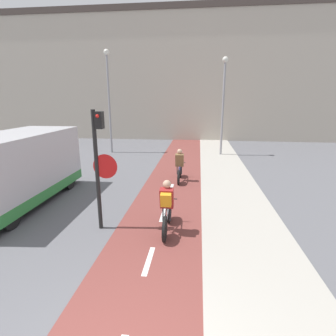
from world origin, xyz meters
TOP-DOWN VIEW (x-y plane):
  - building_row_background at (0.00, 23.80)m, footprint 60.00×5.20m
  - traffic_light_pole at (-1.57, 4.42)m, footprint 0.67×0.25m
  - street_lamp_far at (-4.88, 15.13)m, footprint 0.36×0.36m
  - street_lamp_sidewalk at (2.53, 15.07)m, footprint 0.36×0.36m
  - cyclist_near at (0.25, 4.42)m, footprint 0.46×1.75m
  - cyclist_far at (0.25, 9.12)m, footprint 0.46×1.72m
  - van at (-5.13, 5.83)m, footprint 2.15×5.34m

SIDE VIEW (x-z plane):
  - cyclist_far at x=0.25m, z-range -0.07..1.40m
  - cyclist_near at x=0.25m, z-range -0.04..1.46m
  - van at x=-5.13m, z-range -0.02..2.44m
  - traffic_light_pole at x=-1.57m, z-range 0.39..3.71m
  - street_lamp_sidewalk at x=2.53m, z-range 0.73..6.79m
  - street_lamp_far at x=-4.88m, z-range 0.75..7.37m
  - building_row_background at x=0.00m, z-range 0.01..11.09m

